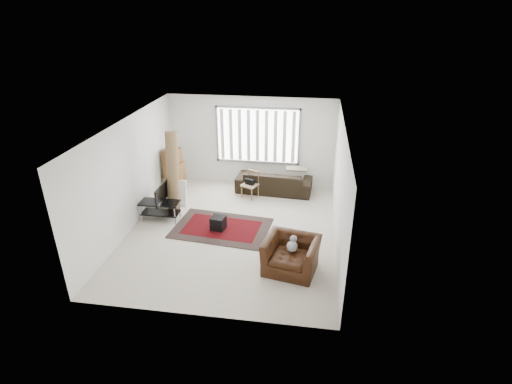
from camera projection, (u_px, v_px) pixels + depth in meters
The scene contains 11 objects.
room at pixel (236, 157), 9.58m from camera, with size 6.00×6.02×2.71m.
persian_rug at pixel (222, 228), 9.98m from camera, with size 2.49×1.79×0.02m.
tv_stand at pixel (160, 207), 10.25m from camera, with size 1.01×0.45×0.50m.
tv at pixel (158, 194), 10.09m from camera, with size 0.82×0.11×0.47m, color black.
subwoofer at pixel (218, 223), 9.86m from camera, with size 0.33×0.33×0.33m, color black.
moving_boxes at pixel (174, 172), 11.69m from camera, with size 0.57×0.53×1.33m.
white_flatpack at pixel (177, 193), 11.05m from camera, with size 0.56×0.08×0.71m, color silver.
rolled_rug at pixel (173, 173), 10.40m from camera, with size 0.32×0.32×2.16m, color brown.
sofa at pixel (274, 178), 11.78m from camera, with size 2.20×0.95×0.85m, color black.
side_chair at pixel (250, 183), 11.45m from camera, with size 0.54×0.54×0.77m.
armchair at pixel (291, 253), 8.28m from camera, with size 1.27×1.16×0.82m.
Camera 1 is at (1.84, -8.34, 5.08)m, focal length 28.00 mm.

